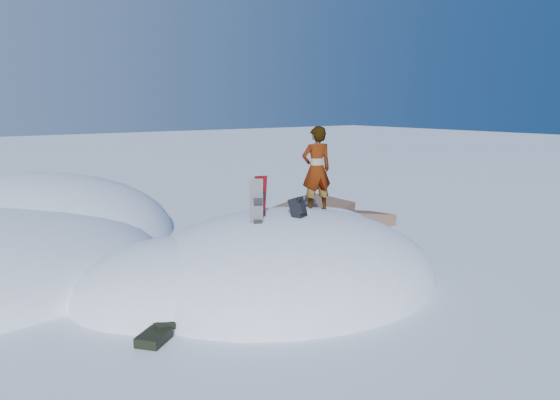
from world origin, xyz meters
TOP-DOWN VIEW (x-y plane):
  - ground at (0.00, 0.00)m, footprint 120.00×120.00m
  - snow_mound at (-0.17, 0.24)m, footprint 8.00×6.00m
  - rock_outcrop at (3.72, 3.01)m, footprint 4.68×4.41m
  - snowboard_red at (-0.59, 0.08)m, footprint 0.32×0.31m
  - snowboard_dark at (-0.90, -0.25)m, footprint 0.36×0.35m
  - backpack at (0.01, -0.44)m, footprint 0.40×0.45m
  - gear_pile at (-3.56, -1.26)m, footprint 0.77×0.66m
  - person at (1.07, 0.25)m, footprint 0.80×0.63m

SIDE VIEW (x-z plane):
  - ground at x=0.00m, z-range 0.00..0.00m
  - snow_mound at x=-0.17m, z-range -1.50..1.50m
  - rock_outcrop at x=3.72m, z-range -0.82..0.85m
  - gear_pile at x=-3.56m, z-range 0.00..0.20m
  - snowboard_dark at x=-0.90m, z-range 0.89..2.32m
  - snowboard_red at x=-0.59m, z-range 0.93..2.35m
  - backpack at x=0.01m, z-range 1.41..1.91m
  - person at x=1.07m, z-range 1.34..3.28m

